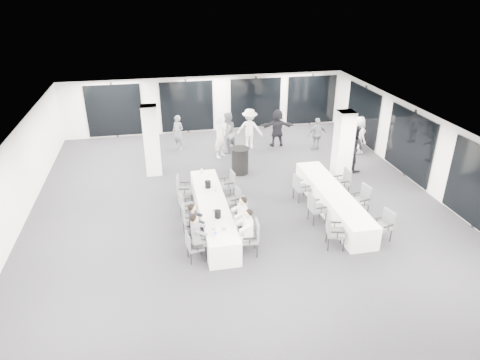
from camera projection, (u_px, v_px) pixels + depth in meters
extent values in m
cube|color=#27262C|center=(238.00, 204.00, 14.94)|extent=(14.00, 16.00, 0.02)
cube|color=silver|center=(238.00, 127.00, 13.72)|extent=(14.00, 16.00, 0.02)
cube|color=white|center=(13.00, 186.00, 13.07)|extent=(0.02, 16.00, 2.80)
cube|color=white|center=(426.00, 152.00, 15.59)|extent=(0.02, 16.00, 2.80)
cube|color=white|center=(207.00, 104.00, 21.42)|extent=(14.00, 0.02, 2.80)
cube|color=white|center=(330.00, 354.00, 7.24)|extent=(14.00, 0.02, 2.80)
cube|color=black|center=(207.00, 106.00, 21.38)|extent=(13.60, 0.06, 2.50)
cube|color=black|center=(409.00, 144.00, 16.48)|extent=(0.06, 14.00, 2.50)
cube|color=white|center=(152.00, 141.00, 16.66)|extent=(0.60, 0.60, 2.80)
cube|color=white|center=(343.00, 148.00, 15.97)|extent=(0.60, 0.60, 2.80)
cube|color=white|center=(213.00, 212.00, 13.65)|extent=(0.90, 5.00, 0.75)
cube|color=white|center=(332.00, 201.00, 14.34)|extent=(0.90, 5.00, 0.75)
cylinder|color=black|center=(240.00, 161.00, 17.06)|extent=(0.67, 0.67, 1.05)
cylinder|color=black|center=(240.00, 149.00, 16.84)|extent=(0.77, 0.77, 0.02)
cube|color=#56595E|center=(196.00, 247.00, 11.82)|extent=(0.49, 0.51, 0.07)
cube|color=#56595E|center=(188.00, 241.00, 11.65)|extent=(0.12, 0.43, 0.43)
cylinder|color=black|center=(188.00, 251.00, 12.02)|extent=(0.03, 0.03, 0.38)
cylinder|color=black|center=(191.00, 259.00, 11.70)|extent=(0.03, 0.03, 0.38)
cylinder|color=black|center=(201.00, 249.00, 12.13)|extent=(0.03, 0.03, 0.38)
cylinder|color=black|center=(204.00, 256.00, 11.82)|extent=(0.03, 0.03, 0.38)
cube|color=black|center=(193.00, 238.00, 11.95)|extent=(0.32, 0.08, 0.04)
cube|color=black|center=(197.00, 247.00, 11.55)|extent=(0.32, 0.08, 0.04)
cube|color=#56595E|center=(193.00, 235.00, 12.35)|extent=(0.45, 0.47, 0.08)
cube|color=#56595E|center=(186.00, 228.00, 12.21)|extent=(0.07, 0.44, 0.44)
cylinder|color=black|center=(187.00, 239.00, 12.59)|extent=(0.03, 0.03, 0.39)
cylinder|color=black|center=(188.00, 246.00, 12.25)|extent=(0.03, 0.03, 0.39)
cylinder|color=black|center=(200.00, 238.00, 12.65)|extent=(0.03, 0.03, 0.39)
cylinder|color=black|center=(201.00, 245.00, 12.31)|extent=(0.03, 0.03, 0.39)
cube|color=black|center=(192.00, 226.00, 12.49)|extent=(0.32, 0.05, 0.04)
cube|color=black|center=(194.00, 235.00, 12.07)|extent=(0.32, 0.05, 0.04)
cube|color=#56595E|center=(190.00, 219.00, 13.20)|extent=(0.50, 0.52, 0.07)
cube|color=#56595E|center=(183.00, 211.00, 13.09)|extent=(0.13, 0.43, 0.43)
cylinder|color=black|center=(185.00, 222.00, 13.47)|extent=(0.03, 0.03, 0.38)
cylinder|color=black|center=(184.00, 228.00, 13.13)|extent=(0.03, 0.03, 0.38)
cylinder|color=black|center=(197.00, 222.00, 13.47)|extent=(0.03, 0.03, 0.38)
cylinder|color=black|center=(196.00, 228.00, 13.14)|extent=(0.03, 0.03, 0.38)
cube|color=black|center=(191.00, 210.00, 13.35)|extent=(0.32, 0.10, 0.04)
cube|color=black|center=(189.00, 218.00, 12.93)|extent=(0.32, 0.10, 0.04)
cube|color=#56595E|center=(188.00, 206.00, 13.90)|extent=(0.53, 0.54, 0.08)
cube|color=#56595E|center=(181.00, 201.00, 13.71)|extent=(0.15, 0.44, 0.44)
cylinder|color=black|center=(181.00, 211.00, 14.09)|extent=(0.03, 0.03, 0.39)
cylinder|color=black|center=(184.00, 216.00, 13.77)|extent=(0.03, 0.03, 0.39)
cylinder|color=black|center=(192.00, 209.00, 14.23)|extent=(0.03, 0.03, 0.39)
cylinder|color=black|center=(196.00, 214.00, 13.92)|extent=(0.03, 0.03, 0.39)
cube|color=black|center=(185.00, 199.00, 14.03)|extent=(0.32, 0.11, 0.04)
cube|color=black|center=(190.00, 205.00, 13.64)|extent=(0.32, 0.11, 0.04)
cube|color=#56595E|center=(185.00, 190.00, 14.81)|extent=(0.55, 0.57, 0.09)
cube|color=#56595E|center=(178.00, 183.00, 14.67)|extent=(0.13, 0.50, 0.49)
cylinder|color=black|center=(180.00, 194.00, 15.10)|extent=(0.04, 0.04, 0.44)
cylinder|color=black|center=(179.00, 200.00, 14.72)|extent=(0.04, 0.04, 0.44)
cylinder|color=black|center=(192.00, 194.00, 15.13)|extent=(0.04, 0.04, 0.44)
cylinder|color=black|center=(191.00, 200.00, 14.75)|extent=(0.04, 0.04, 0.44)
cube|color=black|center=(185.00, 182.00, 14.97)|extent=(0.37, 0.09, 0.04)
cube|color=black|center=(184.00, 189.00, 14.49)|extent=(0.37, 0.09, 0.04)
cube|color=#56595E|center=(248.00, 239.00, 12.05)|extent=(0.55, 0.57, 0.09)
cube|color=#56595E|center=(257.00, 229.00, 11.95)|extent=(0.11, 0.51, 0.50)
cylinder|color=black|center=(257.00, 251.00, 11.99)|extent=(0.04, 0.04, 0.45)
cylinder|color=black|center=(255.00, 242.00, 12.39)|extent=(0.04, 0.04, 0.45)
cylinder|color=black|center=(242.00, 252.00, 11.95)|extent=(0.04, 0.04, 0.45)
cylinder|color=black|center=(240.00, 243.00, 12.34)|extent=(0.04, 0.04, 0.45)
cube|color=black|center=(250.00, 239.00, 11.73)|extent=(0.38, 0.08, 0.04)
cube|color=black|center=(247.00, 228.00, 12.22)|extent=(0.38, 0.08, 0.04)
cube|color=#56595E|center=(243.00, 227.00, 12.74)|extent=(0.51, 0.53, 0.07)
cube|color=#56595E|center=(250.00, 220.00, 12.63)|extent=(0.15, 0.43, 0.43)
cylinder|color=black|center=(249.00, 237.00, 12.67)|extent=(0.03, 0.03, 0.38)
cylinder|color=black|center=(249.00, 231.00, 13.00)|extent=(0.03, 0.03, 0.38)
cylinder|color=black|center=(237.00, 237.00, 12.67)|extent=(0.03, 0.03, 0.38)
cylinder|color=black|center=(237.00, 231.00, 13.01)|extent=(0.03, 0.03, 0.38)
cube|color=black|center=(243.00, 227.00, 12.46)|extent=(0.32, 0.10, 0.04)
cube|color=black|center=(243.00, 219.00, 12.88)|extent=(0.32, 0.10, 0.04)
cube|color=#56595E|center=(238.00, 213.00, 13.42)|extent=(0.50, 0.51, 0.08)
cube|color=#56595E|center=(245.00, 205.00, 13.35)|extent=(0.09, 0.47, 0.47)
cylinder|color=black|center=(246.00, 223.00, 13.40)|extent=(0.04, 0.04, 0.42)
cylinder|color=black|center=(242.00, 216.00, 13.75)|extent=(0.04, 0.04, 0.42)
cylinder|color=black|center=(233.00, 224.00, 13.30)|extent=(0.04, 0.04, 0.42)
cylinder|color=black|center=(230.00, 218.00, 13.66)|extent=(0.04, 0.04, 0.42)
cube|color=black|center=(240.00, 212.00, 13.12)|extent=(0.35, 0.06, 0.04)
cube|color=black|center=(236.00, 205.00, 13.57)|extent=(0.35, 0.06, 0.04)
cube|color=#56595E|center=(233.00, 201.00, 14.25)|extent=(0.51, 0.52, 0.07)
cube|color=#56595E|center=(238.00, 193.00, 14.22)|extent=(0.15, 0.42, 0.42)
cylinder|color=black|center=(240.00, 208.00, 14.27)|extent=(0.03, 0.03, 0.37)
cylinder|color=black|center=(235.00, 203.00, 14.57)|extent=(0.03, 0.03, 0.37)
cylinder|color=black|center=(230.00, 210.00, 14.13)|extent=(0.03, 0.03, 0.37)
cylinder|color=black|center=(226.00, 206.00, 14.43)|extent=(0.03, 0.03, 0.37)
cube|color=black|center=(235.00, 200.00, 14.00)|extent=(0.31, 0.11, 0.04)
cube|color=black|center=(230.00, 194.00, 14.37)|extent=(0.31, 0.11, 0.04)
cube|color=#56595E|center=(227.00, 185.00, 15.25)|extent=(0.53, 0.54, 0.08)
cube|color=#56595E|center=(233.00, 177.00, 15.20)|extent=(0.12, 0.47, 0.46)
cylinder|color=black|center=(234.00, 193.00, 15.24)|extent=(0.04, 0.04, 0.41)
cylinder|color=black|center=(230.00, 188.00, 15.59)|extent=(0.04, 0.04, 0.41)
cylinder|color=black|center=(223.00, 195.00, 15.12)|extent=(0.04, 0.04, 0.41)
cylinder|color=black|center=(220.00, 190.00, 15.47)|extent=(0.04, 0.04, 0.41)
cube|color=black|center=(229.00, 184.00, 14.96)|extent=(0.34, 0.09, 0.04)
cube|color=black|center=(224.00, 178.00, 15.39)|extent=(0.34, 0.09, 0.04)
cube|color=#56595E|center=(336.00, 233.00, 12.35)|extent=(0.62, 0.63, 0.09)
cube|color=#56595E|center=(328.00, 224.00, 12.23)|extent=(0.19, 0.50, 0.50)
cylinder|color=black|center=(326.00, 236.00, 12.67)|extent=(0.04, 0.04, 0.45)
cylinder|color=black|center=(328.00, 244.00, 12.28)|extent=(0.04, 0.04, 0.45)
cylinder|color=black|center=(341.00, 237.00, 12.65)|extent=(0.04, 0.04, 0.45)
cylinder|color=black|center=(344.00, 245.00, 12.26)|extent=(0.04, 0.04, 0.45)
cube|color=black|center=(335.00, 222.00, 12.51)|extent=(0.37, 0.14, 0.04)
cube|color=black|center=(338.00, 232.00, 12.02)|extent=(0.37, 0.14, 0.04)
cube|color=#56595E|center=(317.00, 209.00, 13.65)|extent=(0.52, 0.54, 0.08)
cube|color=#56595E|center=(311.00, 202.00, 13.47)|extent=(0.10, 0.48, 0.48)
cylinder|color=black|center=(308.00, 214.00, 13.89)|extent=(0.04, 0.04, 0.43)
cylinder|color=black|center=(314.00, 220.00, 13.53)|extent=(0.04, 0.04, 0.43)
cylinder|color=black|center=(320.00, 212.00, 13.99)|extent=(0.04, 0.04, 0.43)
cylinder|color=black|center=(326.00, 218.00, 13.63)|extent=(0.04, 0.04, 0.43)
cube|color=black|center=(314.00, 200.00, 13.80)|extent=(0.36, 0.07, 0.04)
cube|color=black|center=(322.00, 208.00, 13.35)|extent=(0.36, 0.07, 0.04)
cube|color=#56595E|center=(302.00, 188.00, 15.01)|extent=(0.55, 0.56, 0.08)
cube|color=#56595E|center=(296.00, 182.00, 14.82)|extent=(0.14, 0.48, 0.47)
cylinder|color=black|center=(293.00, 193.00, 15.23)|extent=(0.04, 0.04, 0.42)
cylinder|color=black|center=(299.00, 198.00, 14.88)|extent=(0.04, 0.04, 0.42)
cylinder|color=black|center=(304.00, 191.00, 15.36)|extent=(0.04, 0.04, 0.42)
cylinder|color=black|center=(309.00, 196.00, 15.01)|extent=(0.04, 0.04, 0.42)
cube|color=black|center=(299.00, 181.00, 15.15)|extent=(0.35, 0.10, 0.04)
cube|color=black|center=(306.00, 187.00, 14.72)|extent=(0.35, 0.10, 0.04)
cube|color=#56595E|center=(382.00, 227.00, 12.70)|extent=(0.57, 0.58, 0.08)
cube|color=#56595E|center=(389.00, 217.00, 12.67)|extent=(0.17, 0.46, 0.46)
cylinder|color=black|center=(391.00, 236.00, 12.72)|extent=(0.04, 0.04, 0.41)
cylinder|color=black|center=(381.00, 229.00, 13.05)|extent=(0.04, 0.04, 0.41)
cylinder|color=black|center=(380.00, 239.00, 12.56)|extent=(0.04, 0.04, 0.41)
cylinder|color=black|center=(371.00, 232.00, 12.89)|extent=(0.04, 0.04, 0.41)
cube|color=black|center=(389.00, 226.00, 12.42)|extent=(0.34, 0.12, 0.04)
cube|color=black|center=(377.00, 218.00, 12.83)|extent=(0.34, 0.12, 0.04)
cube|color=#56595E|center=(359.00, 202.00, 14.04)|extent=(0.59, 0.61, 0.09)
cube|color=#56595E|center=(366.00, 192.00, 13.99)|extent=(0.15, 0.51, 0.51)
cylinder|color=black|center=(368.00, 211.00, 14.04)|extent=(0.04, 0.04, 0.45)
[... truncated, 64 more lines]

